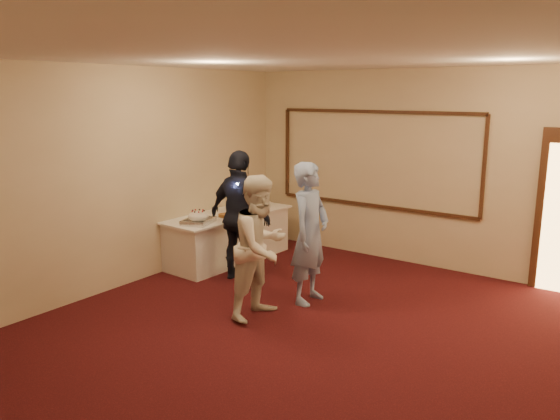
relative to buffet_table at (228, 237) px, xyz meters
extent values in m
plane|color=black|center=(2.57, -1.92, -0.39)|extent=(7.00, 7.00, 0.00)
cube|color=beige|center=(2.57, 1.58, 1.11)|extent=(6.00, 0.04, 3.00)
cube|color=beige|center=(-0.43, -1.92, 1.11)|extent=(0.04, 7.00, 3.00)
cube|color=white|center=(2.57, -1.92, 2.61)|extent=(6.00, 7.00, 0.04)
cube|color=#361910|center=(1.77, 1.55, 0.46)|extent=(3.40, 0.04, 0.05)
cube|color=#361910|center=(1.77, 1.55, 1.96)|extent=(3.40, 0.04, 0.05)
cube|color=#361910|center=(0.07, 1.55, 1.21)|extent=(0.05, 0.04, 1.50)
cube|color=#361910|center=(3.47, 1.55, 1.21)|extent=(0.05, 0.04, 1.50)
cube|color=white|center=(0.00, 0.00, -0.02)|extent=(0.88, 2.16, 0.74)
cube|color=white|center=(0.00, 0.00, 0.37)|extent=(0.98, 2.28, 0.03)
cube|color=silver|center=(0.10, -0.77, 0.40)|extent=(0.49, 0.56, 0.04)
ellipsoid|color=white|center=(0.10, -0.77, 0.49)|extent=(0.31, 0.31, 0.14)
cube|color=silver|center=(0.20, -0.63, 0.43)|extent=(0.24, 0.26, 0.01)
cylinder|color=#BF445A|center=(-0.17, 0.82, 0.59)|extent=(0.02, 0.02, 0.41)
cylinder|color=#BF445A|center=(-0.17, 0.82, 0.39)|extent=(0.31, 0.31, 0.01)
cylinder|color=#BF445A|center=(-0.17, 0.82, 0.55)|extent=(0.24, 0.24, 0.01)
cylinder|color=#BF445A|center=(-0.17, 0.82, 0.72)|extent=(0.16, 0.16, 0.01)
cylinder|color=white|center=(-0.01, 0.11, 0.45)|extent=(0.17, 0.17, 0.14)
cylinder|color=white|center=(-0.01, 0.11, 0.53)|extent=(0.18, 0.18, 0.01)
cylinder|color=white|center=(0.19, 0.40, 0.46)|extent=(0.18, 0.18, 0.15)
cylinder|color=white|center=(0.19, 0.40, 0.53)|extent=(0.19, 0.19, 0.01)
cylinder|color=white|center=(0.15, -0.24, 0.39)|extent=(0.25, 0.25, 0.01)
cylinder|color=olive|center=(0.15, -0.24, 0.41)|extent=(0.21, 0.21, 0.04)
imported|color=#8399CF|center=(2.00, -0.73, 0.52)|extent=(0.47, 0.68, 1.81)
imported|color=white|center=(1.79, -1.46, 0.47)|extent=(0.68, 0.86, 1.72)
imported|color=black|center=(0.76, -0.61, 0.55)|extent=(1.13, 0.55, 1.87)
cube|color=white|center=(0.82, -0.74, 1.02)|extent=(0.08, 0.06, 0.05)
camera|label=1|loc=(5.57, -6.38, 2.27)|focal=35.00mm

